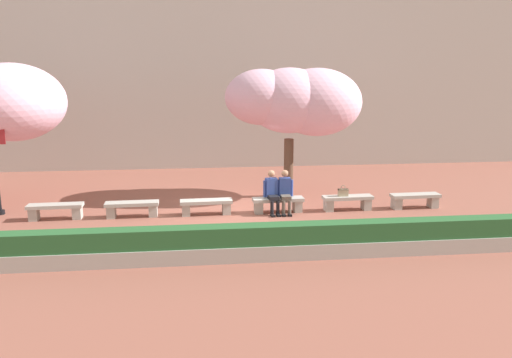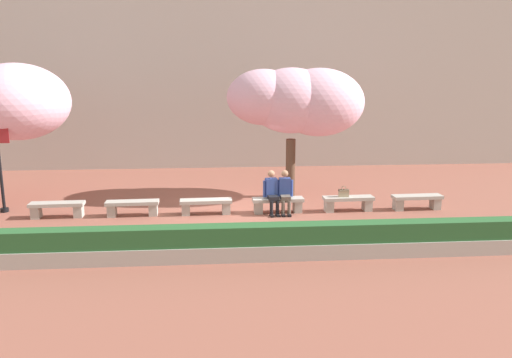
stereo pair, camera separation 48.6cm
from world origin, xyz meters
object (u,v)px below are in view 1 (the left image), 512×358
Objects in this scene: stone_bench_far_east at (415,199)px; handbag at (343,192)px; stone_bench_west_end at (55,209)px; cherry_tree_main at (293,101)px; stone_bench_east_end at (348,201)px; person_seated_left at (272,190)px; person_seated_right at (285,190)px; stone_bench_near_west at (132,207)px; stone_bench_near_east at (278,203)px; stone_bench_center at (206,205)px.

stone_bench_far_east is 2.32m from handbag.
stone_bench_west_end is at bearing 179.99° from handbag.
stone_bench_east_end is at bearing -54.91° from cherry_tree_main.
person_seated_left and person_seated_right have the same top height.
person_seated_left is 0.29× the size of cherry_tree_main.
stone_bench_near_east is at bearing 0.00° from stone_bench_near_west.
stone_bench_near_west is 1.00× the size of stone_bench_east_end.
stone_bench_center is 6.44m from stone_bench_far_east.
person_seated_left reaches higher than handbag.
stone_bench_far_east is (2.15, 0.00, 0.00)m from stone_bench_east_end.
stone_bench_near_east is 2.15m from stone_bench_east_end.
stone_bench_center is 1.00× the size of stone_bench_east_end.
handbag reaches higher than stone_bench_far_east.
stone_bench_near_west is 1.00× the size of stone_bench_far_east.
stone_bench_near_east is 4.29m from stone_bench_far_east.
cherry_tree_main reaches higher than stone_bench_near_east.
cherry_tree_main is (0.79, 1.93, 2.93)m from stone_bench_near_east.
person_seated_left is at bearing -164.49° from stone_bench_near_east.
stone_bench_near_west is 8.59m from stone_bench_far_east.
stone_bench_near_east is at bearing 179.96° from handbag.
person_seated_left reaches higher than stone_bench_east_end.
stone_bench_east_end is at bearing 1.30° from person_seated_left.
stone_bench_far_east is at bearing 0.00° from stone_bench_west_end.
stone_bench_east_end is (2.15, 0.00, 0.00)m from stone_bench_near_east.
handbag is (8.43, -0.00, 0.28)m from stone_bench_west_end.
handbag is at bearing 1.67° from person_seated_right.
stone_bench_center is 1.20× the size of person_seated_left.
handbag reaches higher than stone_bench_west_end.
handbag is (2.19, 0.05, -0.12)m from person_seated_left.
cherry_tree_main is at bearing 67.76° from stone_bench_near_east.
handbag reaches higher than stone_bench_center.
stone_bench_west_end is at bearing 180.00° from stone_bench_near_east.
stone_bench_near_east and stone_bench_east_end have the same top height.
stone_bench_near_west and stone_bench_center have the same top height.
stone_bench_near_west is 4.12m from person_seated_left.
stone_bench_center is 1.20× the size of person_seated_right.
stone_bench_near_west is 1.00× the size of stone_bench_near_east.
stone_bench_west_end and stone_bench_center have the same top height.
stone_bench_near_west is 6.29m from handbag.
stone_bench_near_east is at bearing 15.51° from person_seated_left.
person_seated_right is 0.29× the size of cherry_tree_main.
person_seated_left is 3.81× the size of handbag.
person_seated_right is 1.80m from handbag.
stone_bench_west_end is at bearing 179.52° from person_seated_left.
stone_bench_west_end and stone_bench_east_end have the same top height.
stone_bench_far_east is at bearing 0.00° from stone_bench_center.
handbag is at bearing -0.01° from stone_bench_near_west.
stone_bench_center is at bearing 0.00° from stone_bench_near_west.
stone_bench_center is at bearing 180.00° from stone_bench_far_east.
stone_bench_near_west is at bearing 179.32° from person_seated_right.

